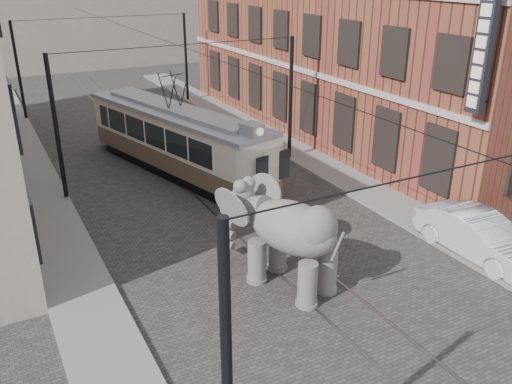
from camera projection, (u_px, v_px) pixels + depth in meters
ground at (252, 229)px, 20.10m from camera, size 120.00×120.00×0.00m
tram_rails at (252, 229)px, 20.09m from camera, size 1.54×80.00×0.02m
sidewalk_right at (380, 197)px, 22.64m from camera, size 2.00×60.00×0.15m
sidewalk_left at (71, 270)px, 17.28m from camera, size 2.00×60.00×0.15m
brick_building at (354, 24)px, 29.80m from camera, size 8.00×26.00×12.00m
catenary at (193, 119)px, 22.91m from camera, size 11.00×30.20×6.00m
tram at (176, 125)px, 24.59m from camera, size 5.31×11.85×4.61m
elephant at (292, 241)px, 15.99m from camera, size 4.29×5.63×3.05m
parked_car at (479, 236)px, 18.00m from camera, size 1.65×4.56×1.50m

